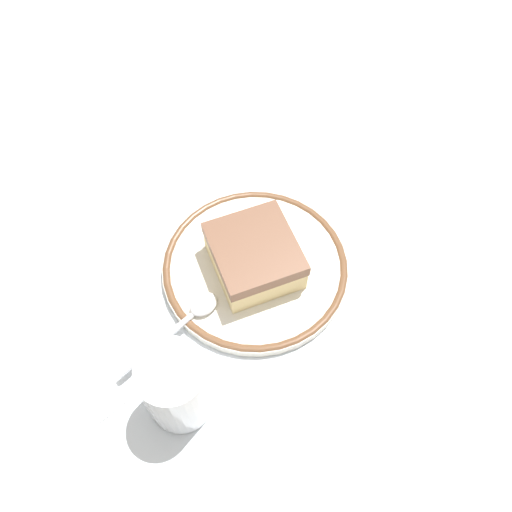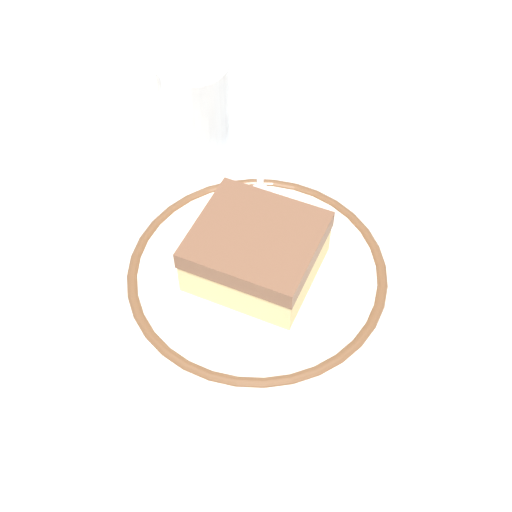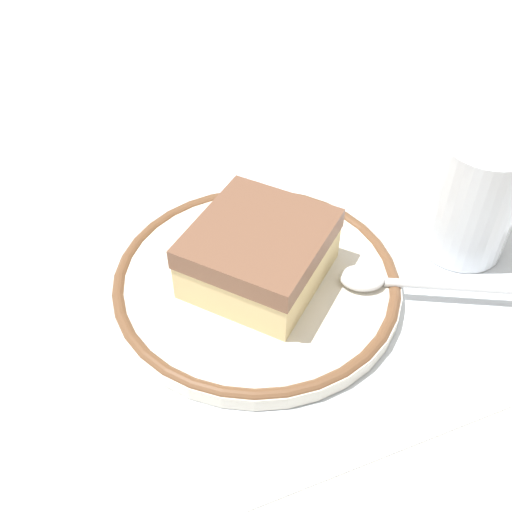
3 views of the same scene
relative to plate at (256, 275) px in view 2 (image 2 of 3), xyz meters
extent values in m
plane|color=#B7B2A8|center=(0.02, 0.00, -0.01)|extent=(2.40, 2.40, 0.00)
cube|color=silver|center=(0.02, 0.00, -0.01)|extent=(0.49, 0.31, 0.00)
cylinder|color=silver|center=(0.00, 0.00, 0.00)|extent=(0.21, 0.21, 0.01)
torus|color=brown|center=(0.00, 0.00, 0.00)|extent=(0.21, 0.21, 0.01)
cube|color=beige|center=(0.00, 0.00, 0.02)|extent=(0.13, 0.13, 0.03)
cube|color=brown|center=(0.00, 0.00, 0.04)|extent=(0.13, 0.13, 0.02)
ellipsoid|color=silver|center=(0.07, -0.04, 0.01)|extent=(0.04, 0.04, 0.01)
cylinder|color=silver|center=(0.12, -0.06, 0.01)|extent=(0.09, 0.05, 0.01)
cylinder|color=silver|center=(0.17, -0.02, 0.04)|extent=(0.06, 0.06, 0.09)
cylinder|color=silver|center=(0.17, -0.02, 0.01)|extent=(0.06, 0.06, 0.03)
cube|color=white|center=(0.19, 0.08, -0.01)|extent=(0.11, 0.12, 0.00)
cube|color=white|center=(0.20, -0.10, 0.00)|extent=(0.06, 0.05, 0.01)
camera|label=1|loc=(0.28, 0.10, 0.52)|focal=37.32mm
camera|label=2|loc=(-0.30, 0.14, 0.44)|focal=47.94mm
camera|label=3|loc=(-0.11, -0.28, 0.32)|focal=42.08mm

